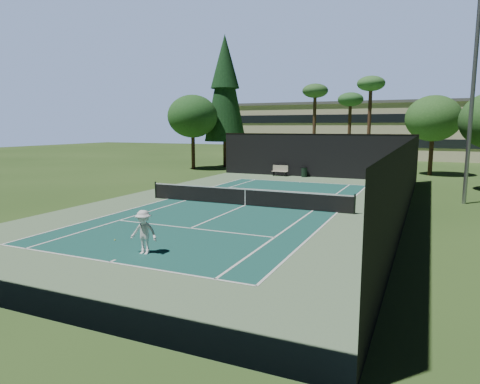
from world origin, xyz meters
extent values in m
plane|color=#2F4F1D|center=(0.00, 0.00, 0.00)|extent=(160.00, 160.00, 0.00)
cube|color=#63855D|center=(0.00, 0.00, 0.01)|extent=(18.00, 32.00, 0.01)
cube|color=#1A534A|center=(0.00, 0.00, 0.01)|extent=(10.97, 23.77, 0.01)
cube|color=white|center=(0.00, -11.88, 0.02)|extent=(10.97, 0.10, 0.01)
cube|color=white|center=(0.00, 11.88, 0.02)|extent=(10.97, 0.10, 0.01)
cube|color=white|center=(0.00, -6.40, 0.02)|extent=(8.23, 0.10, 0.01)
cube|color=white|center=(0.00, 6.40, 0.02)|extent=(8.23, 0.10, 0.01)
cube|color=white|center=(-5.49, 0.00, 0.02)|extent=(0.10, 23.77, 0.01)
cube|color=white|center=(5.49, 0.00, 0.02)|extent=(0.10, 23.77, 0.01)
cube|color=white|center=(-4.12, 0.00, 0.02)|extent=(0.10, 23.77, 0.01)
cube|color=white|center=(4.12, 0.00, 0.02)|extent=(0.10, 23.77, 0.01)
cube|color=white|center=(0.00, 0.00, 0.02)|extent=(0.10, 12.80, 0.01)
cube|color=white|center=(0.00, -11.73, 0.02)|extent=(0.10, 0.30, 0.01)
cube|color=white|center=(0.00, 11.73, 0.02)|extent=(0.10, 0.30, 0.01)
cylinder|color=black|center=(-6.40, 0.00, 0.55)|extent=(0.10, 0.10, 1.10)
cylinder|color=black|center=(6.40, 0.00, 0.55)|extent=(0.10, 0.10, 1.10)
cube|color=black|center=(0.00, 0.00, 0.50)|extent=(12.80, 0.02, 0.92)
cube|color=white|center=(0.00, 0.00, 0.98)|extent=(12.80, 0.04, 0.07)
cube|color=white|center=(0.00, 0.00, 0.50)|extent=(0.05, 0.03, 0.92)
cube|color=black|center=(0.00, 16.00, 2.00)|extent=(18.00, 0.04, 4.00)
cube|color=black|center=(9.00, 0.00, 2.00)|extent=(0.04, 32.00, 4.00)
cube|color=black|center=(-9.00, 0.00, 2.00)|extent=(0.04, 32.00, 4.00)
cube|color=black|center=(0.00, 16.00, 4.00)|extent=(18.00, 0.06, 0.06)
imported|color=white|center=(0.48, -10.55, 0.83)|extent=(1.12, 0.71, 1.65)
sphere|color=#D9E935|center=(-1.76, -9.52, 0.03)|extent=(0.06, 0.06, 0.06)
sphere|color=#C2CF2F|center=(-1.72, 4.37, 0.04)|extent=(0.07, 0.07, 0.07)
sphere|color=yellow|center=(2.55, 2.26, 0.04)|extent=(0.07, 0.07, 0.07)
sphere|color=#B8DB31|center=(-5.34, 3.90, 0.04)|extent=(0.08, 0.08, 0.08)
cube|color=beige|center=(-3.06, 15.42, 0.45)|extent=(1.50, 0.45, 0.05)
cube|color=#BEB79D|center=(-3.06, 15.62, 0.75)|extent=(1.50, 0.06, 0.55)
cube|color=black|center=(-3.66, 15.42, 0.21)|extent=(0.06, 0.40, 0.42)
cube|color=black|center=(-2.46, 15.42, 0.21)|extent=(0.06, 0.40, 0.42)
cylinder|color=black|center=(-0.71, 15.59, 0.45)|extent=(0.52, 0.52, 0.90)
cylinder|color=black|center=(-0.71, 15.59, 0.92)|extent=(0.56, 0.56, 0.05)
cylinder|color=#4B3020|center=(-12.00, 22.00, 1.80)|extent=(0.50, 0.50, 3.60)
cone|color=#123315|center=(-12.00, 22.00, 9.00)|extent=(4.80, 4.80, 12.00)
cone|color=#123317|center=(-12.00, 22.00, 12.00)|extent=(3.30, 3.30, 6.00)
cylinder|color=#4C3420|center=(-2.00, 24.00, 4.28)|extent=(0.36, 0.36, 8.55)
ellipsoid|color=#31612B|center=(-2.00, 24.00, 8.55)|extent=(2.80, 2.80, 1.54)
cylinder|color=#49311F|center=(1.50, 26.00, 3.83)|extent=(0.36, 0.36, 7.65)
ellipsoid|color=#2B602C|center=(1.50, 26.00, 7.65)|extent=(2.80, 2.80, 1.54)
cylinder|color=#4B3020|center=(4.00, 23.00, 4.50)|extent=(0.36, 0.36, 9.00)
ellipsoid|color=#356C30|center=(4.00, 23.00, 9.00)|extent=(2.80, 2.80, 1.54)
cylinder|color=#43291C|center=(10.00, 22.00, 1.76)|extent=(0.40, 0.40, 3.52)
ellipsoid|color=#2B5B23|center=(10.00, 22.00, 5.44)|extent=(5.12, 5.12, 4.35)
cylinder|color=#472E1E|center=(-14.00, 18.00, 1.87)|extent=(0.40, 0.40, 3.74)
ellipsoid|color=#215420|center=(-14.00, 18.00, 5.78)|extent=(5.44, 5.44, 4.62)
cube|color=beige|center=(0.00, 46.00, 4.00)|extent=(40.00, 12.00, 8.00)
cube|color=#59595B|center=(0.00, 46.00, 8.10)|extent=(40.50, 12.50, 0.40)
cube|color=black|center=(0.00, 39.95, 2.40)|extent=(38.00, 0.15, 1.20)
cube|color=black|center=(0.00, 39.95, 5.80)|extent=(38.00, 0.15, 1.20)
cylinder|color=gray|center=(12.00, 6.00, 6.00)|extent=(0.24, 0.24, 12.00)
camera|label=1|loc=(9.93, -23.08, 4.67)|focal=32.00mm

